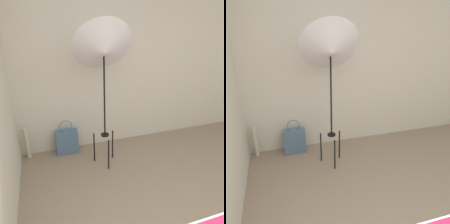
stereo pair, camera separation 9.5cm
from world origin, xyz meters
TOP-DOWN VIEW (x-y plane):
  - wall_back at (0.00, 2.52)m, footprint 8.00×0.05m
  - photo_umbrella at (-0.26, 1.90)m, footprint 0.77×0.55m
  - tote_bag at (-0.75, 2.35)m, footprint 0.34×0.16m
  - paper_roll at (-1.33, 2.40)m, footprint 0.06×0.06m

SIDE VIEW (x-z plane):
  - tote_bag at x=-0.75m, z-range -0.08..0.48m
  - paper_roll at x=-1.33m, z-range 0.00..0.50m
  - wall_back at x=0.00m, z-range 0.00..2.60m
  - photo_umbrella at x=-0.26m, z-range 0.62..2.62m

